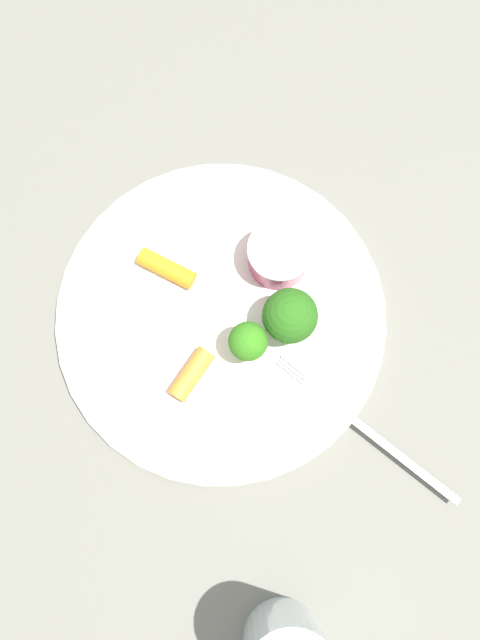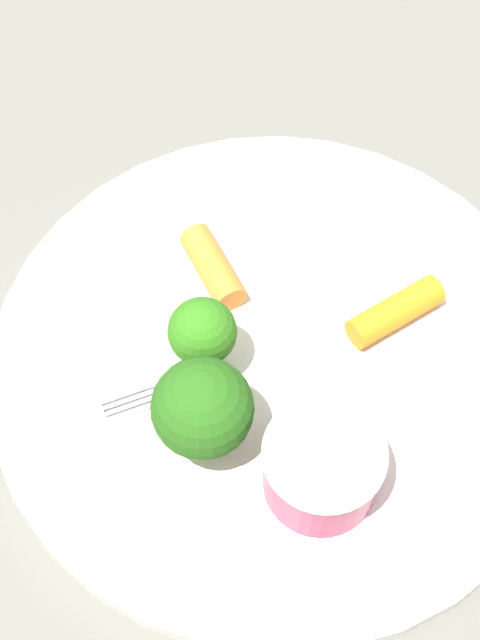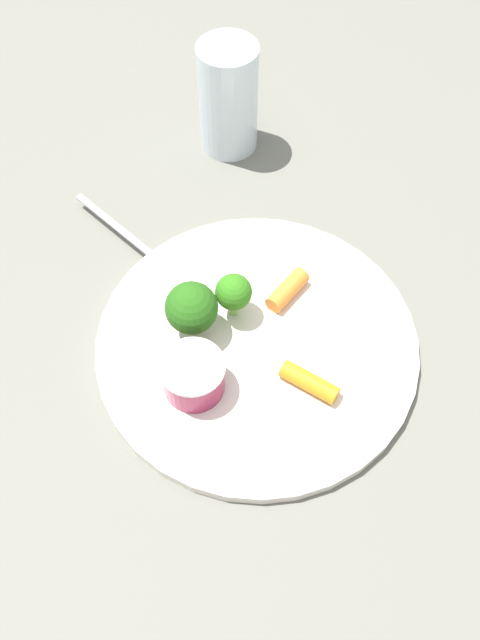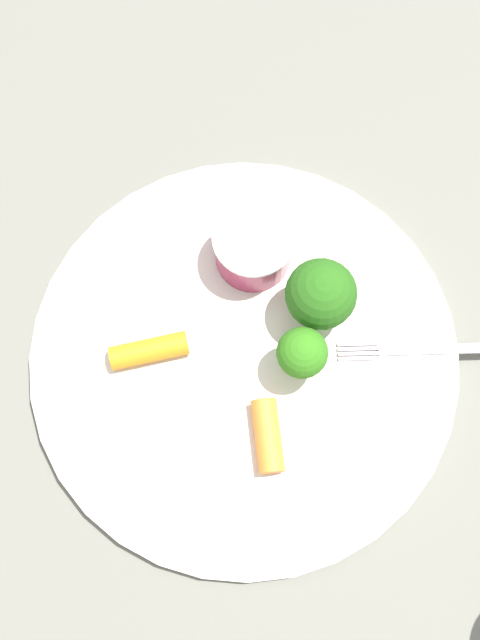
{
  "view_description": "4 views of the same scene",
  "coord_description": "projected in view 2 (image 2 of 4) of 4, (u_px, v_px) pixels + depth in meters",
  "views": [
    {
      "loc": [
        0.05,
        0.13,
        0.62
      ],
      "look_at": [
        -0.01,
        0.01,
        0.03
      ],
      "focal_mm": 39.57,
      "sensor_mm": 36.0,
      "label": 1
    },
    {
      "loc": [
        -0.24,
        0.01,
        0.44
      ],
      "look_at": [
        0.02,
        0.02,
        0.02
      ],
      "focal_mm": 53.62,
      "sensor_mm": 36.0,
      "label": 2
    },
    {
      "loc": [
        -0.14,
        -0.28,
        0.54
      ],
      "look_at": [
        -0.01,
        0.02,
        0.03
      ],
      "focal_mm": 37.68,
      "sensor_mm": 36.0,
      "label": 3
    },
    {
      "loc": [
        0.11,
        0.04,
        0.5
      ],
      "look_at": [
        -0.02,
        -0.01,
        0.03
      ],
      "focal_mm": 41.23,
      "sensor_mm": 36.0,
      "label": 4
    }
  ],
  "objects": [
    {
      "name": "ground_plane",
      "position": [
        276.0,
        365.0,
        0.5
      ],
      "size": [
        2.4,
        2.4,
        0.0
      ],
      "primitive_type": "plane",
      "color": "#626158"
    },
    {
      "name": "plate",
      "position": [
        277.0,
        360.0,
        0.49
      ],
      "size": [
        0.3,
        0.3,
        0.01
      ],
      "primitive_type": "cylinder",
      "color": "silver",
      "rests_on": "ground_plane"
    },
    {
      "name": "sauce_cup",
      "position": [
        322.0,
        468.0,
        0.44
      ],
      "size": [
        0.06,
        0.06,
        0.04
      ],
      "color": "#912346",
      "rests_on": "plate"
    },
    {
      "name": "broccoli_floret_0",
      "position": [
        202.0,
        333.0,
        0.46
      ],
      "size": [
        0.03,
        0.03,
        0.05
      ],
      "color": "#82C357",
      "rests_on": "plate"
    },
    {
      "name": "broccoli_floret_1",
      "position": [
        202.0,
        409.0,
        0.44
      ],
      "size": [
        0.05,
        0.05,
        0.06
      ],
      "color": "#99C475",
      "rests_on": "plate"
    },
    {
      "name": "carrot_stick_0",
      "position": [
        395.0,
        312.0,
        0.49
      ],
      "size": [
        0.04,
        0.05,
        0.02
      ],
      "primitive_type": "cylinder",
      "rotation": [
        1.57,
        0.0,
        3.74
      ],
      "color": "orange",
      "rests_on": "plate"
    },
    {
      "name": "carrot_stick_1",
      "position": [
        213.0,
        267.0,
        0.51
      ],
      "size": [
        0.05,
        0.04,
        0.02
      ],
      "primitive_type": "cylinder",
      "rotation": [
        1.57,
        0.0,
        5.2
      ],
      "color": "orange",
      "rests_on": "plate"
    }
  ]
}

